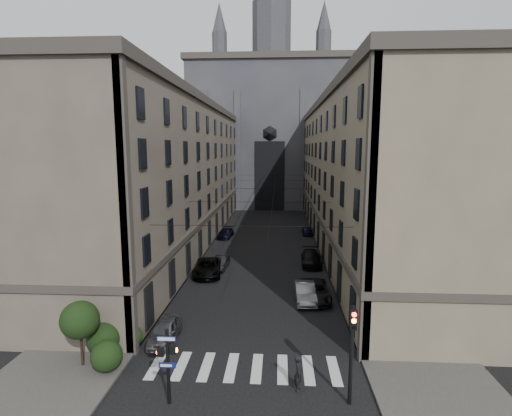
% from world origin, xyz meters
% --- Properties ---
extents(sidewalk_left, '(7.00, 80.00, 0.15)m').
position_xyz_m(sidewalk_left, '(-10.50, 36.00, 0.07)').
color(sidewalk_left, '#383533').
rests_on(sidewalk_left, ground).
extents(sidewalk_right, '(7.00, 80.00, 0.15)m').
position_xyz_m(sidewalk_right, '(10.50, 36.00, 0.07)').
color(sidewalk_right, '#383533').
rests_on(sidewalk_right, ground).
extents(zebra_crossing, '(11.00, 3.20, 0.01)m').
position_xyz_m(zebra_crossing, '(0.00, 5.00, 0.01)').
color(zebra_crossing, beige).
rests_on(zebra_crossing, ground).
extents(building_left, '(13.60, 60.60, 18.85)m').
position_xyz_m(building_left, '(-13.44, 36.00, 9.34)').
color(building_left, '#4E453C').
rests_on(building_left, ground).
extents(building_right, '(13.60, 60.60, 18.85)m').
position_xyz_m(building_right, '(13.44, 36.00, 9.34)').
color(building_right, brown).
rests_on(building_right, ground).
extents(gothic_tower, '(35.00, 23.00, 58.00)m').
position_xyz_m(gothic_tower, '(0.00, 74.96, 17.80)').
color(gothic_tower, '#2D2D33').
rests_on(gothic_tower, ground).
extents(pedestrian_signal_left, '(1.02, 0.38, 4.00)m').
position_xyz_m(pedestrian_signal_left, '(-3.51, 1.50, 2.32)').
color(pedestrian_signal_left, black).
rests_on(pedestrian_signal_left, ground).
extents(traffic_light_right, '(0.34, 0.50, 5.20)m').
position_xyz_m(traffic_light_right, '(5.60, 1.92, 3.29)').
color(traffic_light_right, black).
rests_on(traffic_light_right, ground).
extents(shrub_cluster, '(3.90, 4.40, 3.90)m').
position_xyz_m(shrub_cluster, '(-8.72, 5.01, 1.80)').
color(shrub_cluster, black).
rests_on(shrub_cluster, sidewalk_left).
extents(tram_wires, '(14.00, 60.00, 0.43)m').
position_xyz_m(tram_wires, '(0.00, 35.63, 7.25)').
color(tram_wires, black).
rests_on(tram_wires, ground).
extents(car_left_near, '(1.72, 4.18, 1.42)m').
position_xyz_m(car_left_near, '(-5.59, 8.00, 0.71)').
color(car_left_near, slate).
rests_on(car_left_near, ground).
extents(car_left_midnear, '(1.64, 3.99, 1.29)m').
position_xyz_m(car_left_midnear, '(-4.20, 24.14, 0.64)').
color(car_left_midnear, black).
rests_on(car_left_midnear, ground).
extents(car_left_midfar, '(3.14, 5.96, 1.60)m').
position_xyz_m(car_left_midfar, '(-5.17, 21.93, 0.80)').
color(car_left_midfar, black).
rests_on(car_left_midfar, ground).
extents(car_left_far, '(2.17, 4.57, 1.29)m').
position_xyz_m(car_left_far, '(-5.63, 38.82, 0.64)').
color(car_left_far, black).
rests_on(car_left_far, ground).
extents(car_right_near, '(1.79, 4.68, 1.52)m').
position_xyz_m(car_right_near, '(4.20, 15.55, 0.76)').
color(car_right_near, gray).
rests_on(car_right_near, ground).
extents(car_right_midnear, '(2.53, 5.39, 1.49)m').
position_xyz_m(car_right_midnear, '(5.03, 15.98, 0.75)').
color(car_right_midnear, black).
rests_on(car_right_midnear, ground).
extents(car_right_midfar, '(2.27, 5.31, 1.53)m').
position_xyz_m(car_right_midfar, '(5.55, 26.06, 0.76)').
color(car_right_midfar, black).
rests_on(car_right_midfar, ground).
extents(car_right_far, '(1.55, 3.75, 1.27)m').
position_xyz_m(car_right_far, '(6.20, 41.49, 0.64)').
color(car_right_far, black).
rests_on(car_right_far, ground).
extents(pedestrian, '(0.52, 0.75, 1.97)m').
position_xyz_m(pedestrian, '(3.07, 3.00, 0.98)').
color(pedestrian, black).
rests_on(pedestrian, ground).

